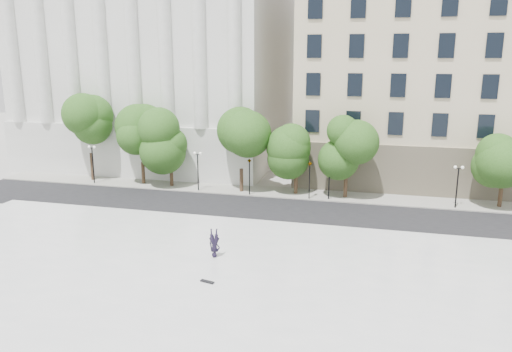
# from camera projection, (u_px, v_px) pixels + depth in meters

# --- Properties ---
(ground) EXTENTS (160.00, 160.00, 0.00)m
(ground) POSITION_uv_depth(u_px,v_px,m) (173.00, 303.00, 27.73)
(ground) COLOR #B2AFA8
(ground) RESTS_ON ground
(plaza) EXTENTS (44.00, 22.00, 0.45)m
(plaza) POSITION_uv_depth(u_px,v_px,m) (193.00, 277.00, 30.50)
(plaza) COLOR silver
(plaza) RESTS_ON ground
(street) EXTENTS (60.00, 8.00, 0.02)m
(street) POSITION_uv_depth(u_px,v_px,m) (254.00, 209.00, 44.70)
(street) COLOR black
(street) RESTS_ON ground
(far_sidewalk) EXTENTS (60.00, 4.00, 0.12)m
(far_sidewalk) POSITION_uv_depth(u_px,v_px,m) (268.00, 192.00, 50.34)
(far_sidewalk) COLOR #99968D
(far_sidewalk) RESTS_ON ground
(building_west) EXTENTS (31.50, 27.65, 25.60)m
(building_west) POSITION_uv_depth(u_px,v_px,m) (167.00, 60.00, 65.13)
(building_west) COLOR silver
(building_west) RESTS_ON ground
(building_east) EXTENTS (36.00, 26.15, 23.00)m
(building_east) POSITION_uv_depth(u_px,v_px,m) (468.00, 76.00, 57.05)
(building_east) COLOR beige
(building_east) RESTS_ON ground
(traffic_light_west) EXTENTS (0.85, 1.65, 4.15)m
(traffic_light_west) POSITION_uv_depth(u_px,v_px,m) (249.00, 159.00, 48.26)
(traffic_light_west) COLOR black
(traffic_light_west) RESTS_ON ground
(traffic_light_east) EXTENTS (0.42, 1.65, 4.16)m
(traffic_light_east) POSITION_uv_depth(u_px,v_px,m) (310.00, 162.00, 46.86)
(traffic_light_east) COLOR black
(traffic_light_east) RESTS_ON ground
(person_lying) EXTENTS (0.99, 2.04, 0.53)m
(person_lying) POSITION_uv_depth(u_px,v_px,m) (215.00, 253.00, 32.86)
(person_lying) COLOR black
(person_lying) RESTS_ON plaza
(skateboard) EXTENTS (0.90, 0.42, 0.09)m
(skateboard) POSITION_uv_depth(u_px,v_px,m) (207.00, 282.00, 29.22)
(skateboard) COLOR black
(skateboard) RESTS_ON plaza
(street_trees) EXTENTS (45.19, 4.59, 7.66)m
(street_trees) POSITION_uv_depth(u_px,v_px,m) (244.00, 145.00, 49.62)
(street_trees) COLOR #382619
(street_trees) RESTS_ON ground
(lamp_posts) EXTENTS (37.26, 0.28, 4.20)m
(lamp_posts) POSITION_uv_depth(u_px,v_px,m) (259.00, 167.00, 48.53)
(lamp_posts) COLOR black
(lamp_posts) RESTS_ON ground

